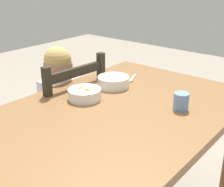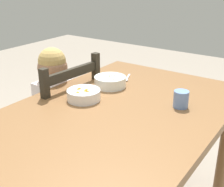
# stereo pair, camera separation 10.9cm
# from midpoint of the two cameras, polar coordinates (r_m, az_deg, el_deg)

# --- Properties ---
(dining_table) EXTENTS (1.38, 0.89, 0.75)m
(dining_table) POSITION_cam_midpoint_polar(r_m,az_deg,el_deg) (1.44, -1.79, -7.04)
(dining_table) COLOR brown
(dining_table) RESTS_ON ground
(dining_chair) EXTENTS (0.45, 0.45, 0.91)m
(dining_chair) POSITION_cam_midpoint_polar(r_m,az_deg,el_deg) (1.92, -11.42, -6.67)
(dining_chair) COLOR #2A251C
(dining_chair) RESTS_ON ground
(child_figure) EXTENTS (0.32, 0.31, 0.95)m
(child_figure) POSITION_cam_midpoint_polar(r_m,az_deg,el_deg) (1.83, -11.64, -1.64)
(child_figure) COLOR white
(child_figure) RESTS_ON ground
(bowl_of_peas) EXTENTS (0.17, 0.17, 0.06)m
(bowl_of_peas) POSITION_cam_midpoint_polar(r_m,az_deg,el_deg) (1.67, -2.24, 2.27)
(bowl_of_peas) COLOR white
(bowl_of_peas) RESTS_ON dining_table
(bowl_of_carrots) EXTENTS (0.16, 0.16, 0.05)m
(bowl_of_carrots) POSITION_cam_midpoint_polar(r_m,az_deg,el_deg) (1.51, -7.36, -0.22)
(bowl_of_carrots) COLOR white
(bowl_of_carrots) RESTS_ON dining_table
(spoon) EXTENTS (0.14, 0.07, 0.01)m
(spoon) POSITION_cam_midpoint_polar(r_m,az_deg,el_deg) (1.78, 0.93, 2.70)
(spoon) COLOR silver
(spoon) RESTS_ON dining_table
(drinking_cup) EXTENTS (0.07, 0.07, 0.08)m
(drinking_cup) POSITION_cam_midpoint_polar(r_m,az_deg,el_deg) (1.44, 10.61, -1.07)
(drinking_cup) COLOR #6A8ED3
(drinking_cup) RESTS_ON dining_table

